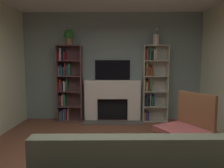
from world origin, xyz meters
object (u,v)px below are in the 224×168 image
fireplace (113,99)px  bookshelf_left (68,84)px  bookshelf_right (152,82)px  potted_plant (69,36)px  vase_with_flowers (156,39)px  armchair (187,126)px  tv (113,70)px

fireplace → bookshelf_left: bookshelf_left is taller
bookshelf_right → potted_plant: (-2.15, -0.03, 1.19)m
potted_plant → vase_with_flowers: size_ratio=0.92×
fireplace → bookshelf_right: 1.13m
vase_with_flowers → armchair: (0.06, -2.16, -1.59)m
tv → armchair: bearing=-62.9°
bookshelf_right → tv: bearing=175.1°
fireplace → potted_plant: 1.98m
potted_plant → vase_with_flowers: (2.22, -0.00, -0.09)m
armchair → vase_with_flowers: bearing=91.6°
armchair → fireplace: bearing=118.1°
fireplace → armchair: 2.48m
bookshelf_right → vase_with_flowers: size_ratio=4.51×
fireplace → vase_with_flowers: 1.91m
fireplace → bookshelf_left: bearing=180.0°
tv → vase_with_flowers: bearing=-6.2°
bookshelf_left → bookshelf_right: (2.22, 0.00, 0.05)m
bookshelf_right → armchair: 2.25m
tv → armchair: 2.69m
bookshelf_right → armchair: bearing=-86.5°
bookshelf_left → armchair: 3.24m
fireplace → bookshelf_right: bookshelf_right is taller
tv → potted_plant: (-1.11, -0.12, 0.87)m
armchair → bookshelf_right: bearing=93.5°
tv → armchair: (1.17, -2.28, -0.80)m
bookshelf_left → armchair: (2.35, -2.19, -0.43)m
fireplace → tv: size_ratio=1.69×
tv → bookshelf_right: bookshelf_right is taller
bookshelf_left → bookshelf_right: 2.22m
fireplace → bookshelf_left: (-1.18, 0.00, 0.39)m
potted_plant → bookshelf_left: bearing=159.5°
tv → bookshelf_left: (-1.18, -0.09, -0.37)m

